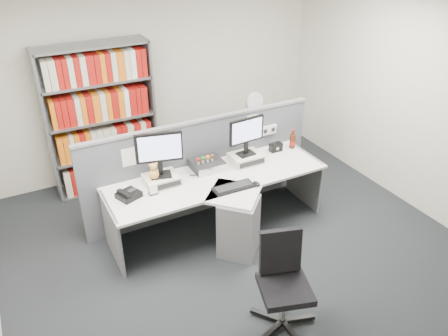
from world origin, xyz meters
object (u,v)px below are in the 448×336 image
desk_calendar (153,190)px  desk (226,205)px  desktop_pc (207,165)px  speaker (276,147)px  shelving_unit (101,121)px  desk_fan (254,104)px  keyboard (233,187)px  desk_phone (128,195)px  mouse (256,184)px  cola_bottle (292,141)px  filing_cabinet (253,144)px  monitor_right (247,133)px  office_chair (283,279)px  monitor_left (159,151)px

desk_calendar → desk: bearing=-15.6°
desktop_pc → speaker: 0.98m
desk_calendar → shelving_unit: 1.65m
speaker → desk_fan: bearing=75.8°
desk_calendar → keyboard: bearing=-20.4°
desk → desk_phone: size_ratio=9.16×
keyboard → shelving_unit: size_ratio=0.24×
desk_phone → desk_fan: bearing=26.6°
mouse → speaker: bearing=42.5°
cola_bottle → desk_calendar: bearing=-174.0°
desktop_pc → desk_calendar: (-0.77, -0.24, 0.00)m
desktop_pc → filing_cabinet: desktop_pc is taller
monitor_right → desktop_pc: monitor_right is taller
desk_calendar → office_chair: 1.71m
monitor_right → desk_phone: size_ratio=1.68×
desk → desk_phone: bearing=165.1°
desktop_pc → shelving_unit: size_ratio=0.18×
shelving_unit → office_chair: bearing=-76.5°
desk_calendar → office_chair: bearing=-67.4°
desk_calendar → filing_cabinet: size_ratio=0.17×
desk_calendar → mouse: bearing=-18.8°
desk → desktop_pc: (-0.02, 0.46, 0.31)m
monitor_right → filing_cabinet: size_ratio=0.68×
cola_bottle → filing_cabinet: 1.08m
monitor_right → office_chair: 1.93m
desk → desktop_pc: size_ratio=7.03×
desk → monitor_right: monitor_right is taller
desktop_pc → desk_calendar: 0.80m
monitor_right → desk_calendar: monitor_right is taller
desk_calendar → desk_fan: bearing=30.7°
monitor_right → desk_phone: 1.56m
shelving_unit → filing_cabinet: bearing=-12.1°
desk_calendar → cola_bottle: size_ratio=0.46×
desktop_pc → desk: bearing=-88.0°
desk → mouse: 0.44m
mouse → desk_phone: (-1.35, 0.43, 0.02)m
mouse → desk_calendar: bearing=161.2°
mouse → filing_cabinet: 1.83m
monitor_right → desk_phone: bearing=-176.0°
desk → keyboard: (0.04, -0.09, 0.28)m
monitor_left → monitor_right: size_ratio=1.10×
mouse → desk_fan: desk_fan is taller
desk_calendar → cola_bottle: cola_bottle is taller
shelving_unit → desk_fan: shelving_unit is taller
monitor_right → shelving_unit: (-1.38, 1.47, -0.13)m
desk_phone → desk_calendar: (0.26, -0.06, 0.01)m
desk_phone → keyboard: bearing=-18.6°
keyboard → speaker: 1.07m
mouse → office_chair: size_ratio=0.12×
monitor_right → office_chair: bearing=-109.5°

